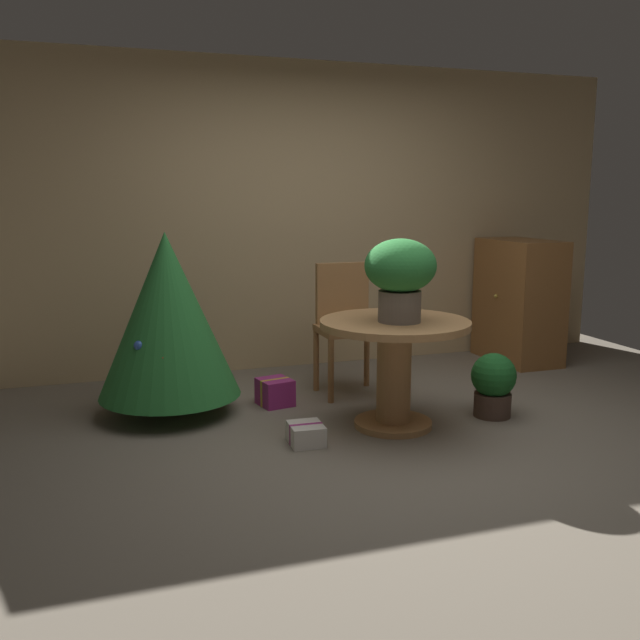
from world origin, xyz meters
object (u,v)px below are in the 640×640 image
object	(u,v)px
gift_box_cream	(306,434)
wooden_cabinet	(519,301)
flower_vase	(400,273)
gift_box_purple	(275,392)
holiday_tree	(168,315)
round_dining_table	(394,355)
potted_plant	(493,383)
wooden_chair_far	(346,319)

from	to	relation	value
gift_box_cream	wooden_cabinet	world-z (taller)	wooden_cabinet
flower_vase	gift_box_cream	world-z (taller)	flower_vase
gift_box_purple	wooden_cabinet	xyz separation A→B (m)	(2.45, 0.62, 0.45)
wooden_cabinet	holiday_tree	bearing A→B (deg)	-169.43
round_dining_table	potted_plant	size ratio (longest dim) A/B	2.20
wooden_chair_far	gift_box_cream	world-z (taller)	wooden_chair_far
holiday_tree	wooden_cabinet	size ratio (longest dim) A/B	1.14
gift_box_purple	wooden_cabinet	distance (m)	2.56
wooden_chair_far	wooden_cabinet	xyz separation A→B (m)	(1.84, 0.45, -0.02)
wooden_cabinet	potted_plant	xyz separation A→B (m)	(-1.10, -1.35, -0.32)
holiday_tree	gift_box_purple	xyz separation A→B (m)	(0.74, -0.03, -0.60)
flower_vase	wooden_cabinet	world-z (taller)	flower_vase
wooden_chair_far	gift_box_purple	bearing A→B (deg)	-164.75
flower_vase	gift_box_purple	distance (m)	1.35
round_dining_table	flower_vase	xyz separation A→B (m)	(0.00, -0.06, 0.54)
gift_box_purple	wooden_cabinet	bearing A→B (deg)	14.25
potted_plant	gift_box_cream	bearing A→B (deg)	-175.52
round_dining_table	wooden_cabinet	distance (m)	2.26
round_dining_table	wooden_cabinet	bearing A→B (deg)	35.82
round_dining_table	wooden_cabinet	world-z (taller)	wooden_cabinet
wooden_cabinet	gift_box_cream	bearing A→B (deg)	-149.57
wooden_cabinet	potted_plant	distance (m)	1.77
wooden_chair_far	gift_box_cream	bearing A→B (deg)	-122.61
round_dining_table	wooden_cabinet	size ratio (longest dim) A/B	0.88
wooden_cabinet	potted_plant	bearing A→B (deg)	-129.30
gift_box_cream	wooden_cabinet	bearing A→B (deg)	30.43
holiday_tree	gift_box_purple	size ratio (longest dim) A/B	4.63
round_dining_table	wooden_chair_far	distance (m)	0.87
holiday_tree	gift_box_cream	xyz separation A→B (m)	(0.71, -0.86, -0.63)
flower_vase	gift_box_cream	xyz separation A→B (m)	(-0.64, -0.07, -0.96)
holiday_tree	gift_box_cream	bearing A→B (deg)	-50.58
round_dining_table	gift_box_purple	size ratio (longest dim) A/B	3.55
holiday_tree	potted_plant	xyz separation A→B (m)	(2.08, -0.75, -0.46)
flower_vase	wooden_cabinet	xyz separation A→B (m)	(1.83, 1.38, -0.47)
potted_plant	wooden_cabinet	bearing A→B (deg)	50.70
wooden_chair_far	flower_vase	bearing A→B (deg)	-89.84
wooden_chair_far	gift_box_cream	distance (m)	1.29
round_dining_table	holiday_tree	world-z (taller)	holiday_tree
flower_vase	wooden_chair_far	xyz separation A→B (m)	(-0.00, 0.93, -0.45)
flower_vase	wooden_chair_far	bearing A→B (deg)	90.16
wooden_chair_far	potted_plant	world-z (taller)	wooden_chair_far
flower_vase	holiday_tree	distance (m)	1.60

